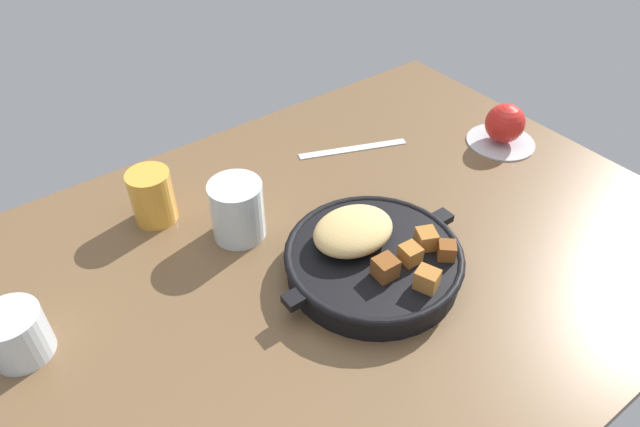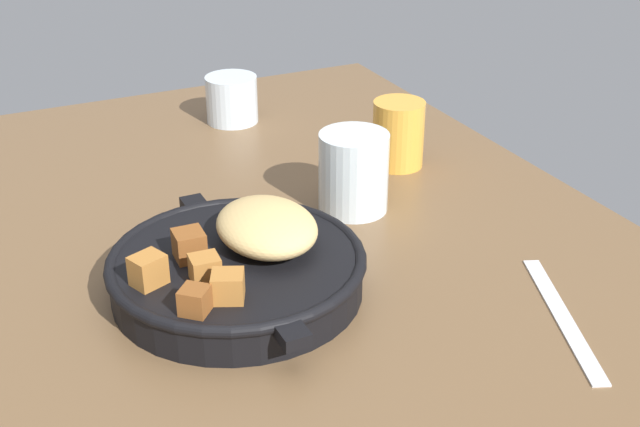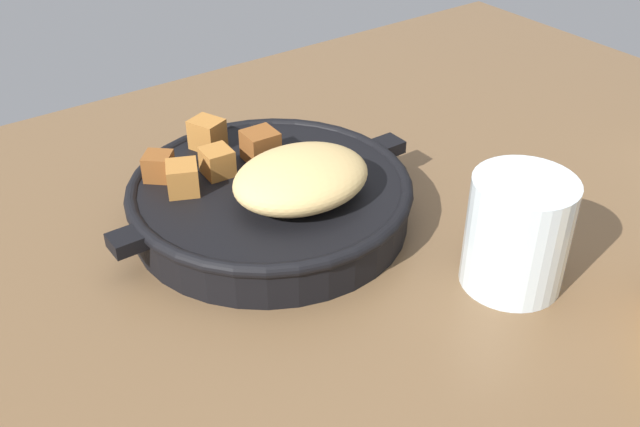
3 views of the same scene
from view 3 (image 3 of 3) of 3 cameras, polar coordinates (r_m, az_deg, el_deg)
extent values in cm
cube|color=brown|center=(64.24, 2.34, -2.60)|extent=(111.26, 77.50, 2.40)
cylinder|color=black|center=(64.45, -3.84, 0.87)|extent=(23.98, 23.98, 3.87)
torus|color=black|center=(63.59, -3.89, 2.10)|extent=(24.70, 24.70, 1.20)
cube|color=black|center=(59.13, -14.74, -2.12)|extent=(2.64, 2.40, 1.20)
cube|color=black|center=(70.53, 5.23, 5.20)|extent=(2.64, 2.40, 1.20)
ellipsoid|color=tan|center=(60.31, -1.47, 2.77)|extent=(11.80, 9.37, 3.89)
cube|color=brown|center=(66.45, -4.63, 5.25)|extent=(2.97, 2.87, 2.76)
cube|color=#A86B2D|center=(62.60, -10.59, 2.71)|extent=(3.47, 3.57, 2.56)
cube|color=#A86B2D|center=(64.64, -7.96, 3.98)|extent=(2.59, 2.73, 2.43)
cube|color=brown|center=(64.99, -12.39, 3.59)|extent=(3.26, 3.26, 2.31)
cube|color=#A86B2D|center=(68.89, -8.72, 6.09)|extent=(3.27, 3.53, 2.84)
cylinder|color=silver|center=(57.87, 15.04, -1.47)|extent=(7.92, 7.92, 9.17)
camera|label=1|loc=(1.11, 2.80, 45.01)|focal=32.04mm
camera|label=2|loc=(0.78, -70.58, 18.42)|focal=46.82mm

